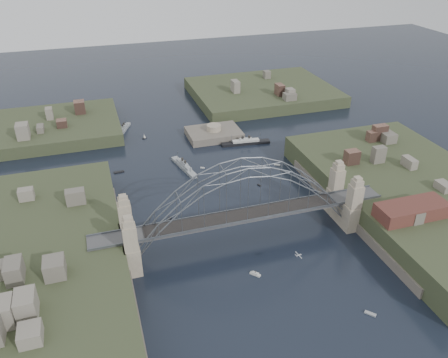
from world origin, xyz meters
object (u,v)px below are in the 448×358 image
fort_island (214,138)px  wharf_shed (412,210)px  naval_cruiser_near (184,167)px  naval_cruiser_far (124,129)px  bridge (244,203)px  ocean_liner (246,142)px

fort_island → wharf_shed: size_ratio=1.10×
naval_cruiser_near → naval_cruiser_far: (-17.07, 41.55, -0.09)m
wharf_shed → naval_cruiser_near: size_ratio=1.14×
fort_island → naval_cruiser_near: size_ratio=1.26×
fort_island → naval_cruiser_near: 29.95m
bridge → wharf_shed: bearing=-17.7°
naval_cruiser_near → naval_cruiser_far: 44.92m
bridge → wharf_shed: 46.23m
wharf_shed → ocean_liner: size_ratio=1.00×
fort_island → ocean_liner: size_ratio=1.10×
wharf_shed → ocean_liner: wharf_shed is taller
bridge → naval_cruiser_far: bearing=104.9°
ocean_liner → wharf_shed: bearing=-73.5°
fort_island → naval_cruiser_far: bearing=153.2°
naval_cruiser_far → fort_island: bearing=-26.8°
fort_island → naval_cruiser_near: fort_island is taller
fort_island → wharf_shed: bearing=-69.1°
wharf_shed → naval_cruiser_near: (-50.39, 60.39, -9.19)m
wharf_shed → ocean_liner: (-21.67, 73.19, -9.24)m
bridge → ocean_liner: 64.31m
wharf_shed → naval_cruiser_far: wharf_shed is taller
naval_cruiser_near → wharf_shed: bearing=-50.2°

